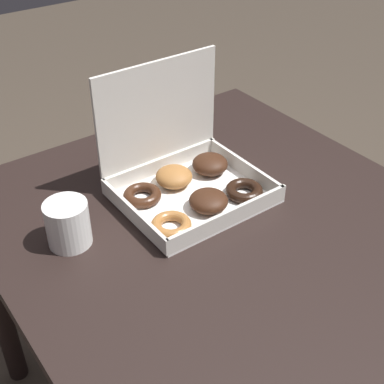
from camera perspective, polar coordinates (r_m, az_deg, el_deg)
dining_table at (r=1.23m, az=2.61°, el=-6.39°), size 0.92×0.98×0.70m
donut_box at (r=1.21m, az=-0.69°, el=1.94°), size 0.32×0.27×0.28m
coffee_mug at (r=1.10m, az=-13.12°, el=-3.25°), size 0.09×0.09×0.10m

